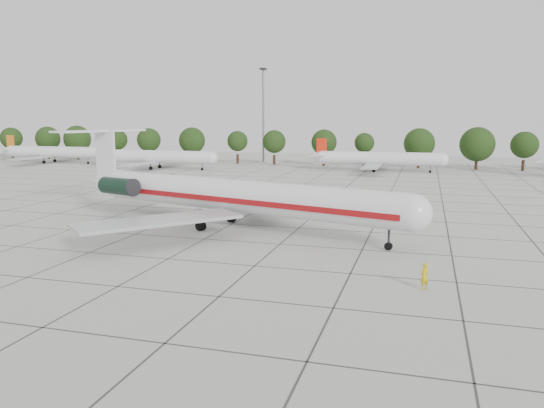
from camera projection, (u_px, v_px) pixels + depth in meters
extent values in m
plane|color=beige|center=(280.00, 244.00, 51.86)|extent=(260.00, 260.00, 0.00)
cube|color=#383838|center=(312.00, 217.00, 66.08)|extent=(170.00, 170.00, 0.02)
cylinder|color=silver|center=(239.00, 196.00, 58.09)|extent=(38.12, 14.37, 3.55)
sphere|color=silver|center=(413.00, 213.00, 47.79)|extent=(3.55, 3.55, 3.55)
cone|color=silver|center=(104.00, 183.00, 69.82)|extent=(6.16, 4.92, 3.55)
cube|color=maroon|center=(249.00, 196.00, 59.63)|extent=(36.10, 10.72, 0.59)
cube|color=maroon|center=(229.00, 200.00, 56.65)|extent=(36.10, 10.72, 0.59)
cube|color=#B7BABC|center=(267.00, 196.00, 67.80)|extent=(7.28, 16.68, 0.32)
cube|color=#B7BABC|center=(159.00, 221.00, 51.72)|extent=(14.38, 15.36, 0.32)
cube|color=black|center=(153.00, 182.00, 68.35)|extent=(2.66, 2.01, 0.27)
cylinder|color=black|center=(157.00, 181.00, 68.97)|extent=(5.53, 3.42, 2.04)
cube|color=black|center=(124.00, 186.00, 64.33)|extent=(2.66, 2.01, 0.27)
cylinder|color=black|center=(119.00, 186.00, 63.70)|extent=(5.53, 3.42, 2.04)
cube|color=silver|center=(106.00, 154.00, 68.93)|extent=(3.38, 1.26, 6.45)
cube|color=silver|center=(100.00, 131.00, 68.84)|extent=(6.75, 13.28, 0.24)
cylinder|color=black|center=(389.00, 240.00, 49.38)|extent=(0.27, 0.27, 2.04)
cylinder|color=black|center=(388.00, 246.00, 49.49)|extent=(0.81, 0.50, 0.75)
cylinder|color=black|center=(231.00, 211.00, 62.52)|extent=(0.32, 0.32, 1.93)
cylinder|color=black|center=(231.00, 218.00, 62.65)|extent=(1.21, 0.92, 1.07)
cylinder|color=black|center=(201.00, 218.00, 57.87)|extent=(0.32, 0.32, 1.93)
cylinder|color=black|center=(201.00, 226.00, 58.01)|extent=(1.21, 0.92, 1.07)
imported|color=gold|center=(424.00, 276.00, 38.10)|extent=(0.86, 0.83, 1.98)
cylinder|color=silver|center=(52.00, 152.00, 143.56)|extent=(27.20, 3.00, 3.00)
cube|color=#B7BABC|center=(49.00, 156.00, 144.03)|extent=(3.50, 27.20, 0.25)
cube|color=#C46614|center=(10.00, 142.00, 146.84)|extent=(2.40, 0.25, 3.60)
cylinder|color=black|center=(55.00, 161.00, 146.34)|extent=(0.80, 0.45, 0.80)
cylinder|color=black|center=(44.00, 162.00, 142.17)|extent=(0.80, 0.45, 0.80)
cylinder|color=silver|center=(159.00, 157.00, 126.46)|extent=(27.20, 3.00, 3.00)
cube|color=#B7BABC|center=(155.00, 162.00, 126.93)|extent=(3.50, 27.20, 0.25)
cube|color=#0E24BD|center=(109.00, 145.00, 129.73)|extent=(2.40, 0.25, 3.60)
cylinder|color=black|center=(160.00, 167.00, 129.24)|extent=(0.80, 0.45, 0.80)
cylinder|color=black|center=(151.00, 168.00, 125.07)|extent=(0.80, 0.45, 0.80)
cylinder|color=silver|center=(379.00, 158.00, 120.91)|extent=(27.20, 3.00, 3.00)
cube|color=#B7BABC|center=(375.00, 164.00, 121.38)|extent=(3.50, 27.20, 0.25)
cube|color=red|center=(322.00, 146.00, 124.18)|extent=(2.40, 0.25, 3.60)
cylinder|color=black|center=(376.00, 169.00, 123.69)|extent=(0.80, 0.45, 0.80)
cylinder|color=black|center=(374.00, 171.00, 119.52)|extent=(0.80, 0.45, 0.80)
cylinder|color=#332114|center=(13.00, 154.00, 161.98)|extent=(0.70, 0.70, 2.50)
sphere|color=black|center=(11.00, 138.00, 161.21)|extent=(6.44, 6.44, 6.44)
cylinder|color=#332114|center=(49.00, 155.00, 158.35)|extent=(0.70, 0.70, 2.50)
sphere|color=black|center=(48.00, 139.00, 157.58)|extent=(7.14, 7.14, 7.14)
cylinder|color=#332114|center=(78.00, 155.00, 155.55)|extent=(0.70, 0.70, 2.50)
sphere|color=black|center=(77.00, 139.00, 154.78)|extent=(7.79, 7.79, 7.79)
cylinder|color=#332114|center=(118.00, 156.00, 151.92)|extent=(0.70, 0.70, 2.50)
sphere|color=black|center=(117.00, 140.00, 151.15)|extent=(5.94, 5.94, 5.94)
cylinder|color=#332114|center=(149.00, 157.00, 149.11)|extent=(0.70, 0.70, 2.50)
sphere|color=black|center=(149.00, 140.00, 148.35)|extent=(6.57, 6.57, 6.57)
cylinder|color=#332114|center=(192.00, 158.00, 145.49)|extent=(0.70, 0.70, 2.50)
sphere|color=black|center=(192.00, 141.00, 144.72)|extent=(7.15, 7.15, 7.15)
cylinder|color=#332114|center=(238.00, 159.00, 141.86)|extent=(0.70, 0.70, 2.50)
sphere|color=black|center=(237.00, 141.00, 141.09)|extent=(5.43, 5.43, 5.43)
cylinder|color=#332114|center=(274.00, 160.00, 139.06)|extent=(0.70, 0.70, 2.50)
sphere|color=black|center=(274.00, 142.00, 138.29)|extent=(5.99, 5.99, 5.99)
cylinder|color=#332114|center=(324.00, 161.00, 135.43)|extent=(0.70, 0.70, 2.50)
sphere|color=black|center=(324.00, 142.00, 134.66)|extent=(6.50, 6.50, 6.50)
cylinder|color=#332114|center=(364.00, 162.00, 132.63)|extent=(0.70, 0.70, 2.50)
sphere|color=black|center=(364.00, 143.00, 131.86)|extent=(4.93, 4.93, 4.93)
cylinder|color=#332114|center=(418.00, 163.00, 129.00)|extent=(0.70, 0.70, 2.50)
sphere|color=black|center=(419.00, 144.00, 128.23)|extent=(7.40, 7.40, 7.40)
cylinder|color=#332114|center=(476.00, 164.00, 125.37)|extent=(0.70, 0.70, 2.50)
sphere|color=black|center=(477.00, 144.00, 124.60)|extent=(8.08, 8.08, 8.08)
cylinder|color=#332114|center=(523.00, 165.00, 122.57)|extent=(0.70, 0.70, 2.50)
sphere|color=black|center=(525.00, 145.00, 121.80)|extent=(6.17, 6.17, 6.17)
cylinder|color=slate|center=(263.00, 116.00, 145.28)|extent=(0.56, 0.56, 25.00)
cube|color=black|center=(263.00, 69.00, 143.22)|extent=(1.60, 1.60, 0.50)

